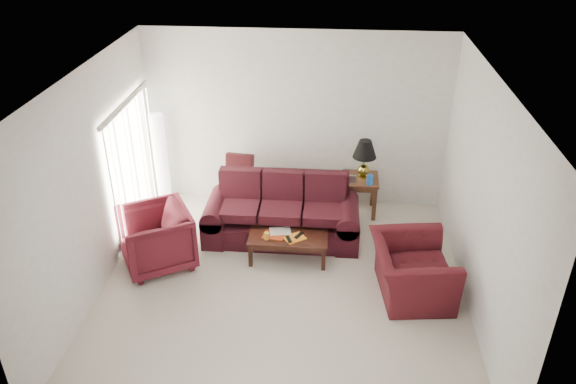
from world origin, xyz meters
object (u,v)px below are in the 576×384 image
object	(u,v)px
sofa	(282,211)
floor_lamp	(161,160)
armchair_right	(412,270)
end_table	(359,195)
coffee_table	(288,247)
armchair_left	(156,238)

from	to	relation	value
sofa	floor_lamp	distance (m)	2.36
sofa	armchair_right	size ratio (longest dim) A/B	2.04
end_table	coffee_table	xyz separation A→B (m)	(-1.08, -1.46, -0.12)
end_table	coffee_table	distance (m)	1.82
armchair_right	coffee_table	distance (m)	1.86
coffee_table	armchair_right	bearing A→B (deg)	-24.89
sofa	floor_lamp	bearing A→B (deg)	155.86
sofa	floor_lamp	world-z (taller)	floor_lamp
floor_lamp	armchair_right	distance (m)	4.59
sofa	end_table	bearing A→B (deg)	35.39
floor_lamp	coffee_table	world-z (taller)	floor_lamp
sofa	armchair_left	world-z (taller)	sofa
floor_lamp	coffee_table	size ratio (longest dim) A/B	1.44
sofa	end_table	size ratio (longest dim) A/B	3.68
armchair_left	coffee_table	bearing A→B (deg)	69.35
floor_lamp	armchair_right	xyz separation A→B (m)	(4.02, -2.15, -0.45)
sofa	end_table	xyz separation A→B (m)	(1.23, 0.90, -0.16)
floor_lamp	armchair_left	bearing A→B (deg)	-77.45
sofa	armchair_left	bearing A→B (deg)	-154.71
sofa	coffee_table	size ratio (longest dim) A/B	2.06
sofa	armchair_left	size ratio (longest dim) A/B	2.44
floor_lamp	armchair_left	world-z (taller)	floor_lamp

